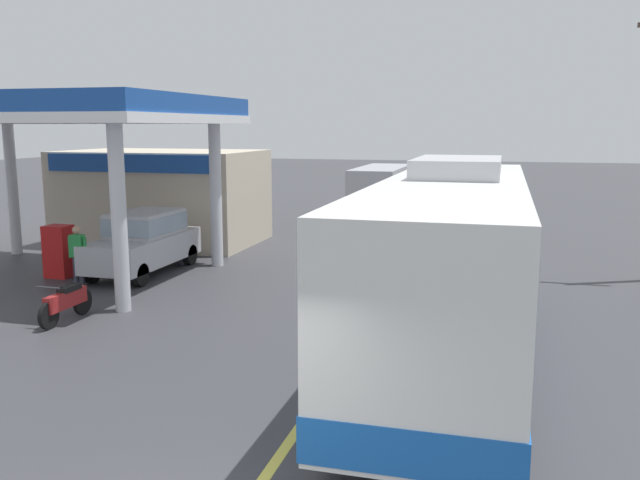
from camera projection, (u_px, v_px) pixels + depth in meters
The scene contains 9 objects.
ground at pixel (428, 241), 25.43m from camera, with size 120.00×120.00×0.00m, color #38383D.
lane_divider_stripe at pixel (410, 267), 20.68m from camera, with size 0.16×50.00×0.01m, color #D8CC4C.
coach_bus_main at pixel (451, 268), 12.35m from camera, with size 2.60×11.04×3.69m.
gas_station_roadside at pixel (134, 176), 22.87m from camera, with size 9.10×11.95×5.10m.
car_at_pump at pixel (144, 239), 19.72m from camera, with size 1.70×4.20×1.82m.
minibus_opposing_lane at pixel (381, 188), 30.82m from camera, with size 2.04×6.13×2.44m.
motorcycle_parked_forecourt at pixel (66, 302), 14.87m from camera, with size 0.55×1.80×0.92m.
pedestrian_near_pump at pixel (78, 253), 18.04m from camera, with size 0.55×0.22×1.66m.
pedestrian_by_shop at pixel (179, 236), 20.81m from camera, with size 0.55×0.22×1.66m.
Camera 1 is at (2.70, -5.26, 4.29)m, focal length 37.67 mm.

